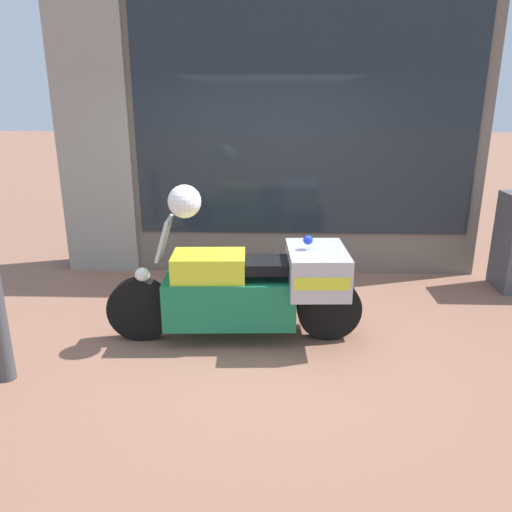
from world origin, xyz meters
name	(u,v)px	position (x,y,z in m)	size (l,w,h in m)	color
ground_plane	(266,332)	(0.00, 0.00, 0.00)	(60.00, 60.00, 0.00)	#8E604C
shop_building	(238,113)	(-0.40, 2.00, 2.04)	(5.35, 0.55, 4.06)	#6B6056
window_display	(298,235)	(0.39, 2.03, 0.45)	(3.97, 0.30, 1.84)	slate
paramedic_motorcycle	(254,287)	(-0.11, -0.12, 0.53)	(2.41, 0.82, 1.19)	black
white_helmet	(185,201)	(-0.73, -0.15, 1.34)	(0.30, 0.30, 0.30)	white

